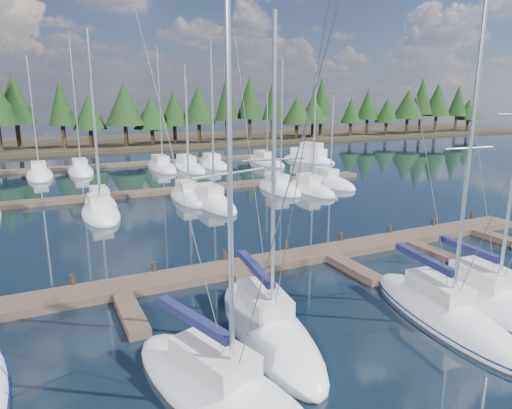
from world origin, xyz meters
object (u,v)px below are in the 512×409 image
front_sailboat_5 (488,298)px  motor_yacht_right (309,158)px  front_sailboat_3 (268,327)px  main_dock (236,273)px  front_sailboat_2 (223,392)px  front_sailboat_4 (443,314)px

front_sailboat_5 → motor_yacht_right: front_sailboat_5 is taller
front_sailboat_3 → main_dock: bearing=78.4°
main_dock → front_sailboat_3: 6.18m
main_dock → front_sailboat_5: size_ratio=2.79×
front_sailboat_2 → motor_yacht_right: 54.20m
front_sailboat_4 → front_sailboat_5: bearing=3.8°
front_sailboat_5 → front_sailboat_2: bearing=-175.8°
front_sailboat_3 → front_sailboat_4: size_ratio=0.96×
front_sailboat_4 → motor_yacht_right: (20.69, 43.52, 0.21)m
front_sailboat_3 → front_sailboat_4: 7.67m
front_sailboat_4 → front_sailboat_3: bearing=162.6°
front_sailboat_3 → front_sailboat_4: front_sailboat_4 is taller
front_sailboat_2 → motor_yacht_right: size_ratio=1.40×
main_dock → front_sailboat_2: 10.17m
front_sailboat_5 → motor_yacht_right: 46.75m
front_sailboat_2 → front_sailboat_4: 10.54m
main_dock → front_sailboat_3: front_sailboat_3 is taller
front_sailboat_2 → motor_yacht_right: bearing=54.9°
front_sailboat_2 → motor_yacht_right: (31.20, 44.32, 0.22)m
front_sailboat_2 → front_sailboat_3: size_ratio=1.03×
main_dock → front_sailboat_4: front_sailboat_4 is taller
front_sailboat_5 → main_dock: bearing=138.4°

